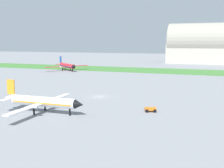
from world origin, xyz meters
name	(u,v)px	position (x,y,z in m)	size (l,w,h in m)	color
ground_plane	(99,97)	(0.00, 0.00, 0.00)	(600.00, 600.00, 0.00)	gray
grass_taxiway_strip	(157,71)	(0.00, 77.15, 0.04)	(360.00, 28.00, 0.08)	#3D7533
airplane_foreground_turboprop	(42,101)	(-3.96, -20.91, 2.48)	(19.33, 22.61, 6.78)	white
airplane_taxiing_turboprop	(67,66)	(-44.60, 60.61, 2.64)	(17.90, 20.20, 7.21)	red
baggage_cart_near_gate	(150,109)	(17.22, -11.81, 0.57)	(2.85, 2.49, 0.90)	orange
hangar_distant	(215,45)	(26.77, 141.00, 12.74)	(64.36, 24.69, 28.13)	#B2AD9E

